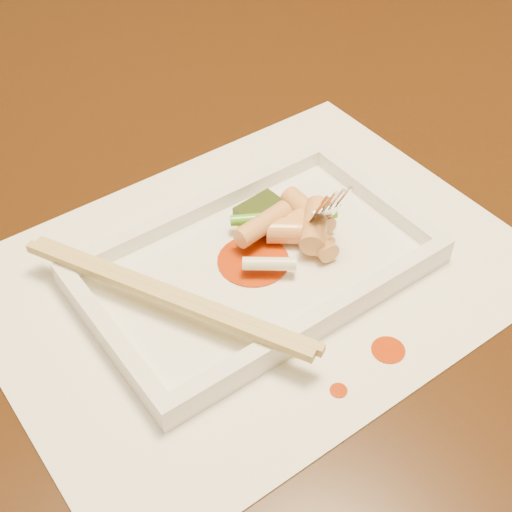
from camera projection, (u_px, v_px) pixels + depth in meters
table at (261, 242)px, 0.72m from camera, size 1.40×0.90×0.75m
placemat at (256, 273)px, 0.55m from camera, size 0.40×0.30×0.00m
sauce_splatter_a at (388, 350)px, 0.50m from camera, size 0.02×0.02×0.00m
sauce_splatter_b at (339, 390)px, 0.47m from camera, size 0.01×0.01×0.00m
plate_base at (256, 269)px, 0.55m from camera, size 0.26×0.16×0.01m
plate_rim_far at (202, 207)px, 0.58m from camera, size 0.26×0.01×0.01m
plate_rim_near at (319, 319)px, 0.50m from camera, size 0.26×0.01×0.01m
plate_rim_left at (110, 335)px, 0.49m from camera, size 0.01×0.14×0.01m
plate_rim_right at (376, 196)px, 0.59m from camera, size 0.01×0.14×0.01m
veg_piece at (262, 212)px, 0.58m from camera, size 0.04×0.03×0.01m
scallion_white at (269, 264)px, 0.53m from camera, size 0.04×0.03×0.01m
scallion_green at (284, 217)px, 0.56m from camera, size 0.08×0.05×0.01m
chopstick_a at (161, 297)px, 0.50m from camera, size 0.11×0.21×0.01m
chopstick_b at (171, 292)px, 0.50m from camera, size 0.11×0.21×0.01m
fork at (317, 142)px, 0.53m from camera, size 0.09×0.10×0.14m
sauce_blob_0 at (253, 261)px, 0.55m from camera, size 0.06×0.06×0.00m
rice_cake_0 at (296, 232)px, 0.55m from camera, size 0.05×0.04×0.02m
rice_cake_1 at (313, 235)px, 0.55m from camera, size 0.02×0.05×0.02m
rice_cake_2 at (263, 224)px, 0.55m from camera, size 0.05×0.02×0.02m
rice_cake_3 at (295, 231)px, 0.56m from camera, size 0.04×0.04×0.02m
rice_cake_4 at (307, 212)px, 0.57m from camera, size 0.02×0.05×0.02m
rice_cake_5 at (315, 225)px, 0.55m from camera, size 0.05×0.05×0.02m
rice_cake_6 at (304, 231)px, 0.56m from camera, size 0.02×0.05×0.02m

